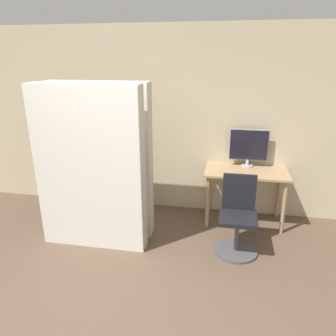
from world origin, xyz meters
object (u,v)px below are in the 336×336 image
Objects in this scene: monitor at (249,146)px; mattress_near at (90,170)px; office_chair at (237,222)px; mattress_far at (102,161)px; bookshelf at (70,150)px.

monitor is 0.27× the size of mattress_near.
mattress_far is (-1.74, 0.18, 0.61)m from office_chair.
monitor is at bearing 23.44° from mattress_far.
mattress_near is at bearing -53.94° from bookshelf.
mattress_near is at bearing -147.79° from monitor.
bookshelf is at bearing -179.85° from monitor.
mattress_far reaches higher than office_chair.
bookshelf is 1.45m from mattress_near.
office_chair is at bearing -20.70° from bookshelf.
monitor is 2.72m from bookshelf.
bookshelf is 0.83× the size of mattress_far.
mattress_far is at bearing 90.00° from mattress_near.
monitor is at bearing 83.12° from office_chair.
office_chair is (-0.12, -0.99, -0.69)m from monitor.
bookshelf is at bearing 136.70° from mattress_far.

